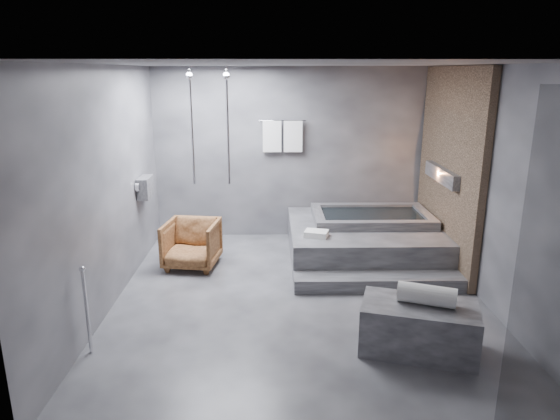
{
  "coord_description": "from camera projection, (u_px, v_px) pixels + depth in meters",
  "views": [
    {
      "loc": [
        -0.33,
        -5.67,
        2.74
      ],
      "look_at": [
        -0.23,
        0.3,
        1.06
      ],
      "focal_mm": 32.0,
      "sensor_mm": 36.0,
      "label": 1
    }
  ],
  "objects": [
    {
      "name": "room",
      "position": [
        332.0,
        157.0,
        5.97
      ],
      "size": [
        5.0,
        5.04,
        2.82
      ],
      "color": "#2E2E31",
      "rests_on": "ground"
    },
    {
      "name": "tub_deck",
      "position": [
        363.0,
        240.0,
        7.55
      ],
      "size": [
        2.2,
        2.0,
        0.5
      ],
      "primitive_type": "cube",
      "color": "#333336",
      "rests_on": "ground"
    },
    {
      "name": "tub_step",
      "position": [
        379.0,
        282.0,
        6.45
      ],
      "size": [
        2.2,
        0.36,
        0.18
      ],
      "primitive_type": "cube",
      "color": "#333336",
      "rests_on": "ground"
    },
    {
      "name": "concrete_bench",
      "position": [
        418.0,
        328.0,
        4.99
      ],
      "size": [
        1.25,
        0.9,
        0.5
      ],
      "primitive_type": "cube",
      "rotation": [
        0.0,
        0.0,
        -0.28
      ],
      "color": "#37373A",
      "rests_on": "ground"
    },
    {
      "name": "driftwood_chair",
      "position": [
        192.0,
        244.0,
        7.13
      ],
      "size": [
        0.82,
        0.84,
        0.68
      ],
      "primitive_type": "imported",
      "rotation": [
        0.0,
        0.0,
        -0.14
      ],
      "color": "#432410",
      "rests_on": "ground"
    },
    {
      "name": "rolled_towel",
      "position": [
        427.0,
        295.0,
        4.9
      ],
      "size": [
        0.6,
        0.39,
        0.2
      ],
      "primitive_type": "cylinder",
      "rotation": [
        0.0,
        1.57,
        -0.37
      ],
      "color": "silver",
      "rests_on": "concrete_bench"
    },
    {
      "name": "deck_towel",
      "position": [
        316.0,
        234.0,
        6.93
      ],
      "size": [
        0.37,
        0.31,
        0.08
      ],
      "primitive_type": "cube",
      "rotation": [
        0.0,
        0.0,
        -0.28
      ],
      "color": "silver",
      "rests_on": "tub_deck"
    }
  ]
}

